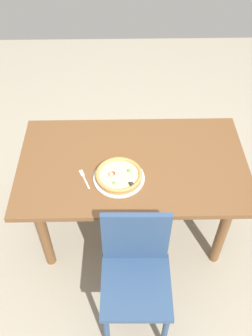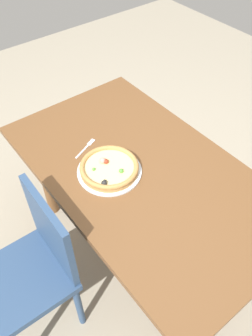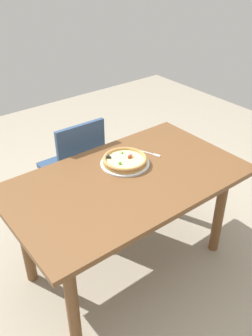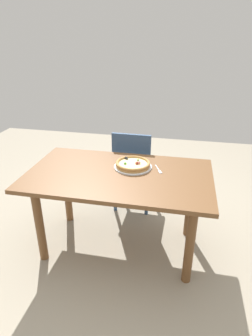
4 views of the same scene
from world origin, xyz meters
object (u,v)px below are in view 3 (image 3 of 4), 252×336
at_px(pizza, 125,160).
at_px(fork, 151,154).
at_px(dining_table, 127,192).
at_px(chair_near, 75,167).
at_px(plate, 125,163).

distance_m(pizza, fork, 0.22).
bearing_deg(fork, dining_table, -89.79).
xyz_separation_m(chair_near, plate, (-0.09, 0.51, 0.25)).
xyz_separation_m(chair_near, pizza, (-0.09, 0.51, 0.27)).
height_order(dining_table, chair_near, chair_near).
bearing_deg(dining_table, plate, -123.31).
bearing_deg(chair_near, fork, -58.11).
bearing_deg(plate, fork, 177.76).
relative_size(dining_table, fork, 9.32).
bearing_deg(pizza, chair_near, -79.85).
bearing_deg(pizza, plate, 99.10).
height_order(dining_table, plate, plate).
relative_size(plate, fork, 2.01).
xyz_separation_m(plate, pizza, (0.00, -0.00, 0.03)).
distance_m(plate, pizza, 0.03).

